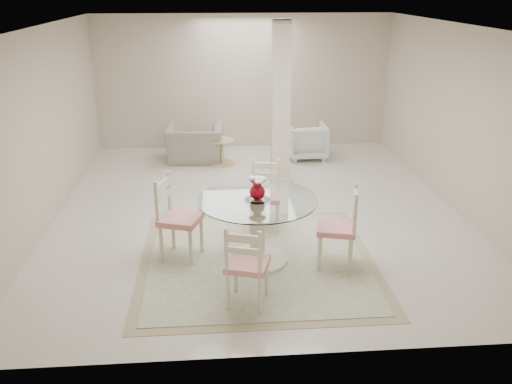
{
  "coord_description": "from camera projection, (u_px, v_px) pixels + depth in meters",
  "views": [
    {
      "loc": [
        -0.63,
        -7.62,
        3.23
      ],
      "look_at": [
        -0.14,
        -1.46,
        0.85
      ],
      "focal_mm": 38.0,
      "sensor_mm": 36.0,
      "label": 1
    }
  ],
  "objects": [
    {
      "name": "red_vase",
      "position": [
        257.0,
        188.0,
        6.39
      ],
      "size": [
        0.22,
        0.21,
        0.29
      ],
      "color": "#AA0515",
      "rests_on": "dining_table"
    },
    {
      "name": "area_rug",
      "position": [
        257.0,
        261.0,
        6.74
      ],
      "size": [
        2.9,
        2.9,
        0.02
      ],
      "color": "tan",
      "rests_on": "ground"
    },
    {
      "name": "column",
      "position": [
        281.0,
        104.0,
        9.06
      ],
      "size": [
        0.3,
        0.3,
        2.7
      ],
      "primitive_type": "cube",
      "color": "beige",
      "rests_on": "ground"
    },
    {
      "name": "ground",
      "position": [
        257.0,
        209.0,
        8.3
      ],
      "size": [
        7.0,
        7.0,
        0.0
      ],
      "primitive_type": "plane",
      "color": "silver",
      "rests_on": "ground"
    },
    {
      "name": "dining_chair_south",
      "position": [
        246.0,
        260.0,
        5.6
      ],
      "size": [
        0.53,
        0.53,
        1.06
      ],
      "rotation": [
        0.0,
        0.0,
        2.85
      ],
      "color": "#EEE3C3",
      "rests_on": "ground"
    },
    {
      "name": "recliner_taupe",
      "position": [
        194.0,
        144.0,
        10.46
      ],
      "size": [
        1.1,
        0.97,
        0.69
      ],
      "primitive_type": "imported",
      "rotation": [
        0.0,
        0.0,
        3.11
      ],
      "color": "gray",
      "rests_on": "ground"
    },
    {
      "name": "dining_table",
      "position": [
        257.0,
        230.0,
        6.59
      ],
      "size": [
        1.45,
        1.45,
        0.83
      ],
      "rotation": [
        0.0,
        0.0,
        -0.19
      ],
      "color": "beige",
      "rests_on": "ground"
    },
    {
      "name": "armchair_white",
      "position": [
        307.0,
        141.0,
        10.65
      ],
      "size": [
        0.74,
        0.76,
        0.68
      ],
      "primitive_type": "imported",
      "rotation": [
        0.0,
        0.0,
        3.16
      ],
      "color": "white",
      "rests_on": "ground"
    },
    {
      "name": "dining_chair_east",
      "position": [
        343.0,
        222.0,
        6.42
      ],
      "size": [
        0.54,
        0.54,
        1.12
      ],
      "rotation": [
        0.0,
        0.0,
        -1.81
      ],
      "color": "#F1EAC6",
      "rests_on": "ground"
    },
    {
      "name": "side_table",
      "position": [
        222.0,
        153.0,
        10.31
      ],
      "size": [
        0.47,
        0.47,
        0.49
      ],
      "color": "tan",
      "rests_on": "ground"
    },
    {
      "name": "dining_chair_west",
      "position": [
        174.0,
        212.0,
        6.64
      ],
      "size": [
        0.6,
        0.6,
        1.17
      ],
      "rotation": [
        0.0,
        0.0,
        1.24
      ],
      "color": "beige",
      "rests_on": "ground"
    },
    {
      "name": "room_shell",
      "position": [
        257.0,
        88.0,
        7.63
      ],
      "size": [
        6.02,
        7.02,
        2.71
      ],
      "color": "beige",
      "rests_on": "ground"
    },
    {
      "name": "dining_chair_north",
      "position": [
        265.0,
        190.0,
        7.49
      ],
      "size": [
        0.49,
        0.49,
        1.07
      ],
      "rotation": [
        0.0,
        0.0,
        -0.14
      ],
      "color": "#ECE4C2",
      "rests_on": "ground"
    }
  ]
}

